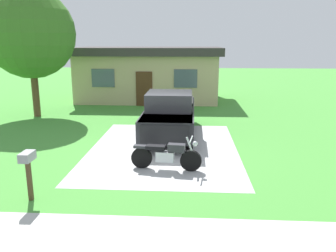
% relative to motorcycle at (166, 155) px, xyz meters
% --- Properties ---
extents(ground_plane, '(80.00, 80.00, 0.00)m').
position_rel_motorcycle_xyz_m(ground_plane, '(-0.24, 2.09, -0.47)').
color(ground_plane, '#449037').
extents(driveway_pad, '(5.39, 7.42, 0.01)m').
position_rel_motorcycle_xyz_m(driveway_pad, '(-0.24, 2.09, -0.47)').
color(driveway_pad, '#AEAEAE').
rests_on(driveway_pad, ground).
extents(sidewalk_strip, '(36.00, 1.80, 0.01)m').
position_rel_motorcycle_xyz_m(sidewalk_strip, '(-0.24, -3.91, -0.47)').
color(sidewalk_strip, '#B7B7B2').
rests_on(sidewalk_strip, ground).
extents(motorcycle, '(2.21, 0.70, 1.09)m').
position_rel_motorcycle_xyz_m(motorcycle, '(0.00, 0.00, 0.00)').
color(motorcycle, black).
rests_on(motorcycle, ground).
extents(pickup_truck, '(2.06, 5.65, 1.90)m').
position_rel_motorcycle_xyz_m(pickup_truck, '(-0.11, 4.07, 0.48)').
color(pickup_truck, black).
rests_on(pickup_truck, ground).
extents(mailbox, '(0.26, 0.48, 1.26)m').
position_rel_motorcycle_xyz_m(mailbox, '(-3.27, -2.34, 0.51)').
color(mailbox, '#4C3823').
rests_on(mailbox, ground).
extents(shade_tree, '(4.51, 4.51, 6.52)m').
position_rel_motorcycle_xyz_m(shade_tree, '(-7.39, 7.45, 3.78)').
color(shade_tree, brown).
rests_on(shade_tree, ground).
extents(neighbor_house, '(9.60, 5.60, 3.50)m').
position_rel_motorcycle_xyz_m(neighbor_house, '(-2.08, 13.32, 1.32)').
color(neighbor_house, tan).
rests_on(neighbor_house, ground).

